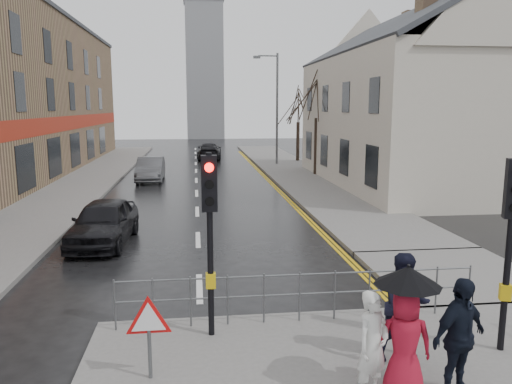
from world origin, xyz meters
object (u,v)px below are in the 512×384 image
object	(u,v)px
pedestrian_d	(459,338)
pedestrian_b	(405,307)
car_parked	(104,222)
pedestrian_a	(373,346)
car_mid	(151,169)
pedestrian_with_umbrella	(406,324)

from	to	relation	value
pedestrian_d	pedestrian_b	bearing A→B (deg)	82.39
pedestrian_d	car_parked	distance (m)	11.71
pedestrian_a	car_mid	bearing A→B (deg)	72.22
pedestrian_a	pedestrian_d	world-z (taller)	pedestrian_d
pedestrian_b	car_parked	xyz separation A→B (m)	(-6.34, 8.49, -0.35)
pedestrian_d	car_parked	world-z (taller)	pedestrian_d
car_parked	car_mid	bearing A→B (deg)	93.24
car_parked	car_mid	world-z (taller)	car_parked
pedestrian_a	pedestrian_b	bearing A→B (deg)	18.09
pedestrian_a	car_parked	xyz separation A→B (m)	(-5.41, 9.53, -0.24)
pedestrian_b	car_parked	world-z (taller)	pedestrian_b
car_parked	pedestrian_b	bearing A→B (deg)	-48.71
pedestrian_a	pedestrian_with_umbrella	bearing A→B (deg)	-25.92
pedestrian_b	pedestrian_d	xyz separation A→B (m)	(0.33, -1.13, -0.02)
pedestrian_b	pedestrian_d	world-z (taller)	pedestrian_b
pedestrian_b	pedestrian_a	bearing A→B (deg)	-142.28
pedestrian_a	pedestrian_d	bearing A→B (deg)	-33.85
pedestrian_d	car_parked	bearing A→B (deg)	100.99
pedestrian_d	pedestrian_with_umbrella	bearing A→B (deg)	147.45
pedestrian_a	pedestrian_with_umbrella	xyz separation A→B (m)	(0.50, 0.04, 0.28)
pedestrian_d	pedestrian_a	bearing A→B (deg)	152.50
pedestrian_with_umbrella	pedestrian_d	xyz separation A→B (m)	(0.77, -0.12, -0.20)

